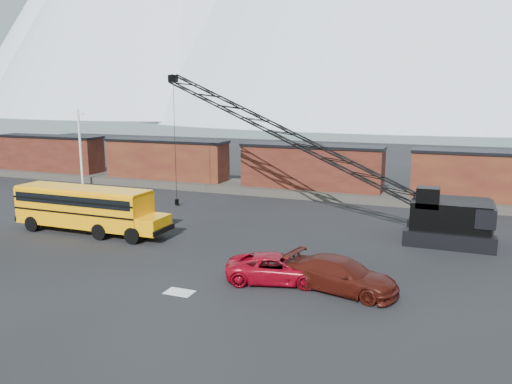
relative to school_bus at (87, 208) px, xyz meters
The scene contains 12 objects.
ground 11.47m from the school_bus, 16.22° to the right, with size 160.00×160.00×0.00m, color black.
gravel_berm 21.80m from the school_bus, 59.99° to the left, with size 120.00×5.00×0.70m, color #47413A.
boxcar_west_far 28.31m from the school_bus, 138.27° to the left, with size 13.70×3.10×4.17m.
boxcar_west_near 19.54m from the school_bus, 105.21° to the left, with size 13.70×3.10×4.17m.
boxcar_mid 21.77m from the school_bus, 59.99° to the left, with size 13.70×3.10×4.17m.
boxcar_east_near 32.84m from the school_bus, 35.02° to the left, with size 13.70×3.10×4.17m.
utility_pole 19.94m from the school_bus, 131.49° to the left, with size 1.40×0.24×8.00m.
snow_patch 13.57m from the school_bus, 32.19° to the right, with size 1.40×0.90×0.02m, color silver.
school_bus is the anchor object (origin of this frame).
red_pickup 15.89m from the school_bus, 14.82° to the right, with size 2.39×5.19×1.44m, color #9E0719.
maroon_suv 19.13m from the school_bus, 12.30° to the right, with size 2.29×5.63×1.63m, color #3F110B.
crawler_crane 15.40m from the school_bus, 34.80° to the left, with size 25.45×5.66×11.36m.
Camera 1 is at (12.36, -23.98, 9.40)m, focal length 35.00 mm.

